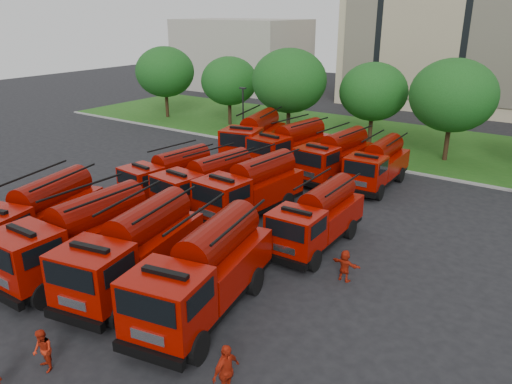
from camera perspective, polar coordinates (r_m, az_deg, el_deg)
ground at (r=25.97m, az=-6.23°, el=-6.00°), size 140.00×140.00×0.00m
lawn at (r=47.45m, az=14.87°, el=5.69°), size 70.00×16.00×0.12m
curb at (r=40.18m, az=10.73°, el=3.45°), size 70.00×0.30×0.14m
side_building at (r=76.70m, az=-1.65°, el=15.41°), size 18.00×12.00×10.00m
tree_0 at (r=56.18m, az=-10.37°, el=13.36°), size 6.30×6.30×7.70m
tree_1 at (r=51.70m, az=-3.08°, el=12.55°), size 5.71×5.71×6.98m
tree_2 at (r=45.86m, az=3.82°, el=12.57°), size 6.72×6.72×8.22m
tree_3 at (r=45.06m, az=13.27°, el=11.09°), size 5.88×5.88×7.19m
tree_4 at (r=41.46m, az=21.60°, el=10.23°), size 6.55×6.55×8.01m
lamp_post_0 at (r=43.83m, az=-1.49°, el=9.00°), size 0.60×0.25×5.11m
fire_truck_0 at (r=27.18m, az=-23.69°, el=-2.48°), size 4.34×7.93×3.43m
fire_truck_1 at (r=23.94m, az=-19.63°, el=-4.82°), size 2.94×7.76×3.51m
fire_truck_2 at (r=22.04m, az=-13.75°, el=-6.40°), size 4.11×8.06×3.50m
fire_truck_3 at (r=19.78m, az=-5.91°, el=-9.03°), size 4.17×8.20×3.56m
fire_truck_4 at (r=32.17m, az=-9.80°, el=1.95°), size 2.97×6.75×2.98m
fire_truck_5 at (r=30.10m, az=-5.57°, el=1.07°), size 3.20×7.21×3.18m
fire_truck_6 at (r=28.81m, az=-0.56°, el=0.47°), size 3.15×7.56×3.36m
fire_truck_7 at (r=25.31m, az=7.06°, el=-2.89°), size 2.67×6.87×3.09m
fire_truck_8 at (r=39.98m, az=-0.19°, el=6.30°), size 4.40×8.27×3.58m
fire_truck_9 at (r=37.81m, az=3.95°, el=5.28°), size 3.43×7.69×3.39m
fire_truck_10 at (r=35.64m, az=9.04°, el=4.07°), size 3.11×7.42×3.30m
fire_truck_11 at (r=34.67m, az=13.73°, el=3.12°), size 2.71×6.93×3.12m
firefighter_1 at (r=19.17m, az=-22.86°, el=-18.22°), size 0.83×0.59×1.54m
firefighter_3 at (r=19.29m, az=-9.00°, el=-16.37°), size 1.25×0.67×1.92m
firefighter_4 at (r=28.64m, az=-8.42°, el=-3.52°), size 0.96×1.03×1.76m
firefighter_5 at (r=23.00m, az=10.01°, el=-9.90°), size 1.41×0.69×1.48m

